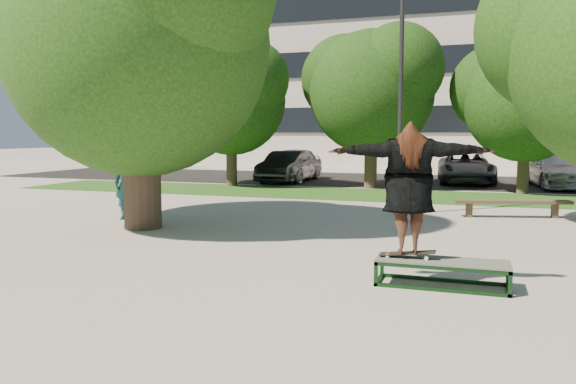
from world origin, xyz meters
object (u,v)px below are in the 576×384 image
(car_silver_b, at_px, (557,170))
(car_dark, at_px, (286,167))
(car_silver_a, at_px, (292,164))
(car_grey, at_px, (466,168))
(lamppost, at_px, (401,94))
(bench, at_px, (512,203))
(bystander, at_px, (128,183))
(grind_box, at_px, (442,273))
(tree_left, at_px, (137,29))

(car_silver_b, bearing_deg, car_dark, 177.35)
(car_silver_a, relative_size, car_grey, 0.93)
(lamppost, bearing_deg, bench, 7.24)
(bystander, relative_size, car_silver_a, 0.41)
(lamppost, xyz_separation_m, car_grey, (1.50, 10.59, -2.48))
(bystander, bearing_deg, lamppost, 7.51)
(lamppost, height_order, bench, lamppost)
(bench, bearing_deg, car_grey, 83.04)
(bystander, distance_m, bench, 9.69)
(bench, distance_m, car_silver_b, 9.53)
(car_silver_a, xyz_separation_m, car_silver_b, (10.93, 0.49, -0.07))
(lamppost, distance_m, car_silver_b, 11.13)
(bystander, xyz_separation_m, bench, (9.07, 3.35, -0.54))
(bench, height_order, car_grey, car_grey)
(grind_box, height_order, car_silver_a, car_silver_a)
(car_dark, bearing_deg, lamppost, -53.58)
(grind_box, bearing_deg, car_grey, 90.00)
(car_dark, bearing_deg, car_grey, 16.76)
(lamppost, bearing_deg, car_grey, 81.94)
(bystander, height_order, car_silver_a, bystander)
(car_dark, bearing_deg, bystander, -90.10)
(grind_box, distance_m, bystander, 8.73)
(car_silver_a, bearing_deg, grind_box, -63.95)
(lamppost, height_order, car_silver_a, lamppost)
(lamppost, distance_m, grind_box, 7.68)
(grind_box, relative_size, car_dark, 0.43)
(lamppost, xyz_separation_m, bystander, (-6.26, -2.99, -2.24))
(tree_left, xyz_separation_m, lamppost, (5.29, 3.91, -1.27))
(lamppost, xyz_separation_m, grind_box, (1.50, -6.93, -2.96))
(car_silver_a, bearing_deg, car_dark, -95.17)
(car_silver_a, bearing_deg, bench, -43.89)
(tree_left, height_order, car_silver_a, tree_left)
(tree_left, height_order, bystander, tree_left)
(tree_left, xyz_separation_m, bystander, (-0.97, 0.91, -3.51))
(bench, bearing_deg, car_silver_b, 62.45)
(car_dark, relative_size, car_silver_b, 0.87)
(car_silver_a, relative_size, car_dark, 1.08)
(bystander, xyz_separation_m, car_silver_a, (0.33, 12.13, -0.15))
(lamppost, distance_m, car_silver_a, 11.15)
(car_silver_a, bearing_deg, bystander, -90.34)
(car_silver_a, relative_size, car_silver_b, 0.94)
(grind_box, bearing_deg, car_silver_b, 78.06)
(grind_box, bearing_deg, lamppost, 102.22)
(grind_box, bearing_deg, bench, 79.79)
(bystander, xyz_separation_m, car_dark, (0.26, 11.49, -0.23))
(tree_left, relative_size, car_dark, 1.72)
(lamppost, relative_size, car_dark, 1.48)
(car_silver_b, bearing_deg, bench, -111.79)
(bystander, distance_m, car_grey, 15.65)
(grind_box, height_order, car_silver_b, car_silver_b)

